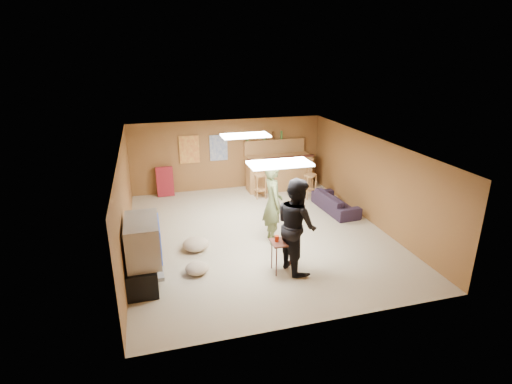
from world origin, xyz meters
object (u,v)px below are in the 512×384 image
object	(u,v)px
tv_body	(143,240)
person_black	(296,225)
tray_table	(284,256)
person_olive	(273,203)
bar_counter	(279,173)
sofa	(335,202)

from	to	relation	value
tv_body	person_black	size ratio (longest dim) A/B	0.57
tv_body	tray_table	size ratio (longest dim) A/B	1.66
person_black	tv_body	bearing A→B (deg)	76.47
tv_body	person_olive	xyz separation A→B (m)	(2.86, 1.03, 0.04)
tv_body	person_olive	bearing A→B (deg)	19.85
tv_body	bar_counter	xyz separation A→B (m)	(4.15, 4.45, -0.35)
person_black	tray_table	size ratio (longest dim) A/B	2.91
person_olive	person_black	distance (m)	1.30
tv_body	sofa	xyz separation A→B (m)	(5.10, 2.33, -0.66)
tray_table	bar_counter	bearing A→B (deg)	72.69
sofa	tray_table	xyz separation A→B (m)	(-2.43, -2.64, 0.09)
bar_counter	tray_table	world-z (taller)	bar_counter
tv_body	bar_counter	size ratio (longest dim) A/B	0.55
bar_counter	person_olive	xyz separation A→B (m)	(-1.29, -3.42, 0.39)
person_olive	tv_body	bearing A→B (deg)	111.89
tray_table	sofa	bearing A→B (deg)	47.32
tv_body	bar_counter	world-z (taller)	tv_body
sofa	person_black	bearing A→B (deg)	136.71
bar_counter	person_olive	world-z (taller)	person_olive
tv_body	person_black	xyz separation A→B (m)	(2.93, -0.26, 0.06)
tv_body	tray_table	bearing A→B (deg)	-6.57
sofa	tray_table	size ratio (longest dim) A/B	2.52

